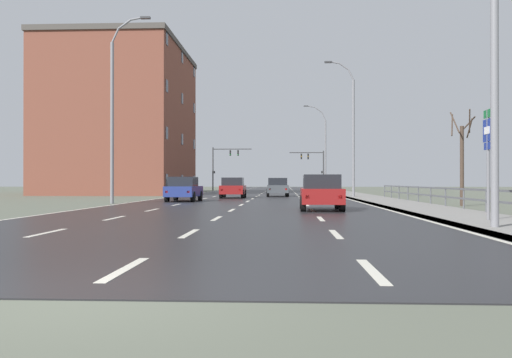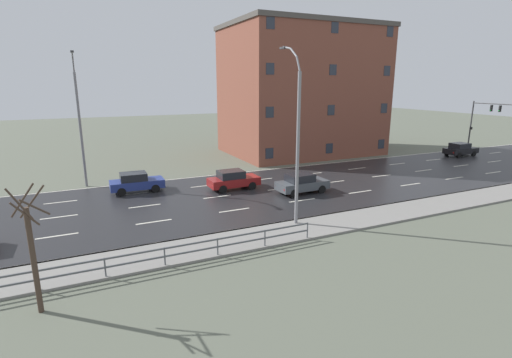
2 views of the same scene
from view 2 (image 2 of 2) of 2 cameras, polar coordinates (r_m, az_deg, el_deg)
name	(u,v)px [view 2 (image 2 of 2)]	position (r m, az deg, el deg)	size (l,w,h in m)	color
ground_plane	(359,180)	(36.00, 15.11, -0.08)	(160.00, 160.00, 0.12)	#5B6051
road_asphalt_strip	(452,167)	(44.54, 27.07, 1.60)	(14.00, 120.00, 0.03)	#232326
street_lamp_midground	(297,140)	(22.59, 6.08, 5.74)	(2.31, 0.24, 10.56)	slate
street_lamp_left_bank	(80,123)	(34.23, -24.72, 7.53)	(2.31, 0.24, 10.78)	slate
traffic_signal_left	(482,116)	(58.21, 30.56, 8.04)	(5.66, 0.36, 6.17)	#38383A
car_near_left	(302,183)	(30.30, 6.82, -0.61)	(1.93, 4.15, 1.57)	#474C51
car_far_right	(233,180)	(31.26, -3.43, -0.08)	(1.86, 4.11, 1.57)	maroon
car_far_left	(136,182)	(31.86, -17.38, -0.44)	(1.90, 4.13, 1.57)	navy
car_near_right	(460,149)	(51.71, 28.12, 3.91)	(1.84, 4.10, 1.57)	black
brick_building	(301,91)	(48.15, 6.75, 12.93)	(12.76, 17.68, 15.11)	brown
bare_tree_mid	(33,252)	(16.38, -30.28, -9.41)	(1.33, 1.30, 4.99)	#423328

